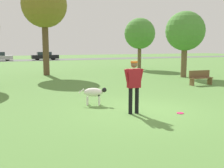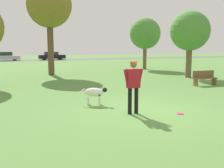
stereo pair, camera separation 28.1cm
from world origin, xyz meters
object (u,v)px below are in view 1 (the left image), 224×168
(dog, at_px, (94,93))
(tree_near_right, at_px, (185,32))
(frisbee, at_px, (180,113))
(parked_car_black, at_px, (45,56))
(tree_mid_center, at_px, (44,6))
(tree_far_right, at_px, (140,34))
(person, at_px, (134,83))
(park_bench, at_px, (200,77))

(dog, xyz_separation_m, tree_near_right, (9.10, 5.98, 2.80))
(dog, relative_size, tree_near_right, 0.22)
(frisbee, height_order, parked_car_black, parked_car_black)
(tree_mid_center, distance_m, tree_far_right, 9.65)
(frisbee, bearing_deg, person, 156.72)
(person, distance_m, parked_car_black, 37.01)
(dog, height_order, park_bench, park_bench)
(dog, height_order, frisbee, dog)
(tree_near_right, xyz_separation_m, park_bench, (-1.68, -3.56, -2.82))
(dog, distance_m, parked_car_black, 35.32)
(tree_near_right, distance_m, park_bench, 4.84)
(person, height_order, tree_far_right, tree_far_right)
(dog, distance_m, tree_far_right, 16.55)
(frisbee, xyz_separation_m, tree_near_right, (6.93, 8.37, 3.26))
(dog, distance_m, frisbee, 3.27)
(park_bench, bearing_deg, tree_far_right, 83.42)
(tree_near_right, xyz_separation_m, parked_car_black, (-4.95, 29.10, -2.61))
(tree_near_right, relative_size, parked_car_black, 1.08)
(tree_far_right, height_order, park_bench, tree_far_right)
(person, xyz_separation_m, parked_car_black, (3.42, 36.85, -0.38))
(tree_near_right, bearing_deg, tree_mid_center, 148.23)
(person, xyz_separation_m, tree_mid_center, (-0.50, 13.25, 4.22))
(dog, height_order, tree_near_right, tree_near_right)
(tree_mid_center, relative_size, parked_car_black, 1.62)
(tree_mid_center, bearing_deg, park_bench, -51.55)
(frisbee, distance_m, tree_far_right, 17.58)
(tree_mid_center, bearing_deg, tree_near_right, -31.77)
(frisbee, height_order, tree_near_right, tree_near_right)
(parked_car_black, bearing_deg, tree_far_right, -74.66)
(person, height_order, parked_car_black, person)
(person, distance_m, tree_mid_center, 13.91)
(frisbee, distance_m, tree_mid_center, 14.95)
(person, xyz_separation_m, tree_near_right, (8.37, 7.75, 2.23))
(dog, relative_size, tree_mid_center, 0.15)
(person, xyz_separation_m, park_bench, (6.69, 4.20, -0.59))
(person, height_order, park_bench, person)
(tree_mid_center, height_order, tree_far_right, tree_mid_center)
(tree_mid_center, distance_m, parked_car_black, 24.37)
(person, bearing_deg, tree_far_right, 63.28)
(park_bench, bearing_deg, parked_car_black, 100.31)
(parked_car_black, bearing_deg, frisbee, -91.55)
(tree_near_right, relative_size, park_bench, 3.29)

